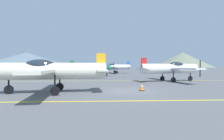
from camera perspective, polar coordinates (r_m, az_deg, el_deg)
The scene contains 11 objects.
ground_plane at distance 13.41m, azimuth 5.08°, elevation -6.75°, with size 400.00×400.00×0.00m, color #54565B.
apron_line_near at distance 9.76m, azimuth 8.13°, elevation -9.87°, with size 80.00×0.16×0.01m, color yellow.
apron_line_far at distance 21.89m, azimuth 2.01°, elevation -3.51°, with size 80.00×0.16×0.01m, color yellow.
airplane_near at distance 12.93m, azimuth -19.56°, elevation -0.14°, with size 8.14×9.34×2.79m.
airplane_mid at distance 22.17m, azimuth 18.71°, elevation 0.53°, with size 8.16×9.31×2.79m.
airplane_far at distance 31.50m, azimuth -6.77°, elevation 0.88°, with size 8.16×9.32×2.79m.
airplane_back at distance 41.91m, azimuth 0.57°, elevation 1.05°, with size 8.15×9.34×2.79m.
car_sedan at distance 47.91m, azimuth 13.16°, elevation 0.20°, with size 4.60×3.80×1.62m.
traffic_cone_front at distance 13.59m, azimuth 9.65°, elevation -5.43°, with size 0.36×0.36×0.59m.
hill_left at distance 163.41m, azimuth -25.86°, elevation 2.92°, with size 78.83×78.83×12.60m, color slate.
hill_centerleft at distance 175.98m, azimuth 21.79°, elevation 3.07°, with size 53.85×53.85×13.91m, color slate.
Camera 1 is at (-1.81, -13.15, 1.93)m, focal length 28.22 mm.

